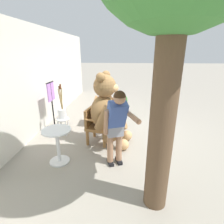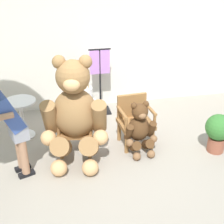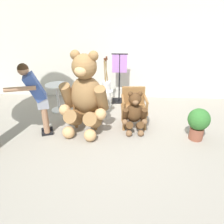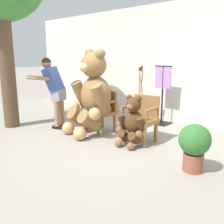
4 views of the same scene
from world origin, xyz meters
The scene contains 12 objects.
ground_plane centered at (0.00, 0.00, 0.00)m, with size 60.00×60.00×0.00m, color gray.
back_wall centered at (0.00, 2.40, 1.40)m, with size 10.00×0.16×2.80m, color silver.
wooden_chair_left centered at (-0.50, 0.64, 0.46)m, with size 0.65×0.61×0.86m.
wooden_chair_right centered at (0.51, 0.64, 0.46)m, with size 0.60×0.56×0.86m.
teddy_bear_large centered at (-0.53, 0.37, 0.84)m, with size 1.06×1.06×1.72m.
teddy_bear_small centered at (0.52, 0.35, 0.44)m, with size 0.55×0.53×0.91m.
person_visitor centered at (-1.46, 0.10, 0.92)m, with size 0.71×0.65×1.54m.
white_stool centered at (-0.19, 1.59, 0.36)m, with size 0.34×0.34×0.46m.
brush_bucket centered at (-0.19, 1.59, 0.64)m, with size 0.22×0.22×0.91m.
round_side_table centered at (-1.42, 1.26, 0.45)m, with size 0.56×0.56×0.72m.
potted_plant centered at (1.80, 0.09, 0.40)m, with size 0.44×0.44×0.68m.
clothing_display_stand centered at (0.14, 1.97, 0.72)m, with size 0.44×0.40×1.36m.
Camera 4 is at (3.13, -3.08, 1.58)m, focal length 40.00 mm.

